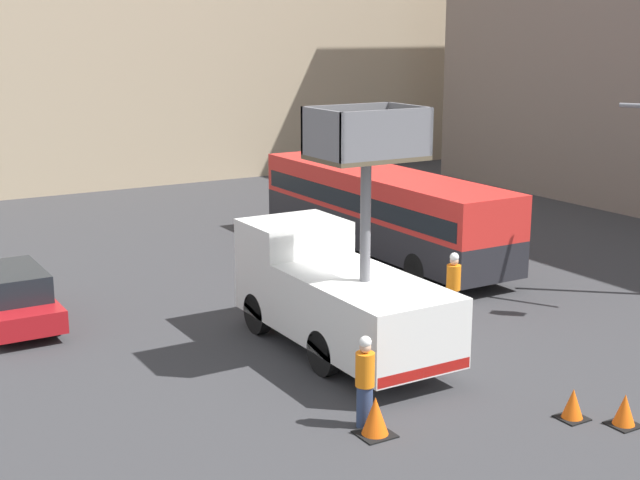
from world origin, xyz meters
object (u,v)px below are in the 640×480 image
at_px(traffic_cone_far_side, 375,417).
at_px(road_worker_near_truck, 365,382).
at_px(utility_truck, 336,290).
at_px(road_worker_directing, 453,287).
at_px(traffic_cone_near_truck, 573,405).
at_px(city_bus, 381,206).
at_px(parked_car_curbside, 12,296).
at_px(traffic_cone_mid_road, 624,411).

bearing_deg(traffic_cone_far_side, road_worker_near_truck, 86.06).
distance_m(utility_truck, road_worker_directing, 3.91).
distance_m(road_worker_near_truck, traffic_cone_near_truck, 4.26).
bearing_deg(traffic_cone_near_truck, utility_truck, 109.11).
xyz_separation_m(utility_truck, road_worker_directing, (3.86, 0.29, -0.58)).
bearing_deg(city_bus, traffic_cone_far_side, 130.83).
height_order(road_worker_directing, parked_car_curbside, road_worker_directing).
bearing_deg(traffic_cone_near_truck, traffic_cone_far_side, 159.60).
xyz_separation_m(city_bus, traffic_cone_mid_road, (-3.52, -13.57, -1.42)).
bearing_deg(road_worker_near_truck, parked_car_curbside, 120.16).
height_order(utility_truck, city_bus, utility_truck).
bearing_deg(traffic_cone_far_side, road_worker_directing, 39.45).
xyz_separation_m(city_bus, road_worker_near_truck, (-7.95, -11.00, -0.78)).
distance_m(traffic_cone_near_truck, parked_car_curbside, 14.42).
relative_size(road_worker_directing, traffic_cone_near_truck, 2.93).
xyz_separation_m(road_worker_near_truck, road_worker_directing, (5.64, 4.25, -0.00)).
xyz_separation_m(traffic_cone_near_truck, parked_car_curbside, (-8.33, 11.76, 0.48)).
distance_m(city_bus, traffic_cone_near_truck, 13.56).
height_order(utility_truck, road_worker_near_truck, utility_truck).
height_order(utility_truck, traffic_cone_far_side, utility_truck).
bearing_deg(traffic_cone_mid_road, road_worker_directing, 79.94).
bearing_deg(traffic_cone_near_truck, city_bus, 72.02).
bearing_deg(traffic_cone_near_truck, parked_car_curbside, 125.31).
distance_m(traffic_cone_mid_road, traffic_cone_far_side, 4.95).
bearing_deg(traffic_cone_near_truck, road_worker_directing, 73.05).
bearing_deg(road_worker_directing, traffic_cone_far_side, 52.45).
bearing_deg(traffic_cone_far_side, city_bus, 55.04).
bearing_deg(traffic_cone_far_side, parked_car_curbside, 113.60).
distance_m(utility_truck, city_bus, 9.36).
xyz_separation_m(road_worker_near_truck, traffic_cone_mid_road, (4.43, -2.57, -0.64)).
distance_m(road_worker_directing, traffic_cone_far_side, 7.36).
height_order(city_bus, traffic_cone_far_side, city_bus).
bearing_deg(traffic_cone_mid_road, parked_car_curbside, 125.67).
height_order(road_worker_near_truck, road_worker_directing, road_worker_near_truck).
relative_size(utility_truck, road_worker_directing, 3.52).
height_order(utility_truck, traffic_cone_near_truck, utility_truck).
bearing_deg(road_worker_directing, traffic_cone_near_truck, 86.06).
bearing_deg(utility_truck, parked_car_curbside, 136.66).
relative_size(utility_truck, traffic_cone_far_side, 8.46).
distance_m(city_bus, traffic_cone_far_side, 13.99).
distance_m(utility_truck, traffic_cone_near_truck, 6.25).
xyz_separation_m(traffic_cone_near_truck, traffic_cone_far_side, (-3.81, 1.42, 0.07)).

